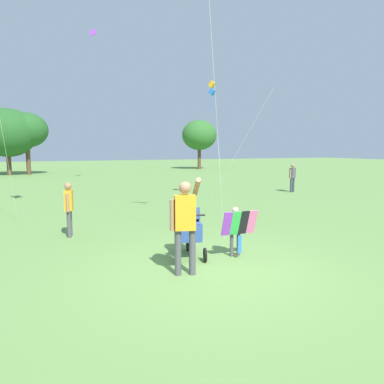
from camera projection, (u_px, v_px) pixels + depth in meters
The scene contains 7 objects.
ground_plane at pixel (211, 268), 6.60m from camera, with size 120.00×120.00×0.00m, color #668E47.
child_with_butterfly_kite at pixel (236, 226), 7.25m from camera, with size 0.76×0.35×1.03m.
person_adult_flyer at pixel (185, 219), 6.15m from camera, with size 0.62×0.50×1.74m.
stroller at pixel (190, 228), 7.26m from camera, with size 0.71×1.12×1.03m.
kite_orange_delta at pixel (213, 89), 15.11m from camera, with size 1.85×2.33×5.10m.
person_red_shirt at pixel (69, 205), 8.87m from camera, with size 0.24×0.44×1.38m.
person_kid_running at pixel (293, 175), 17.98m from camera, with size 0.44×0.29×1.45m.
Camera 1 is at (-2.81, -5.73, 2.24)m, focal length 32.96 mm.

